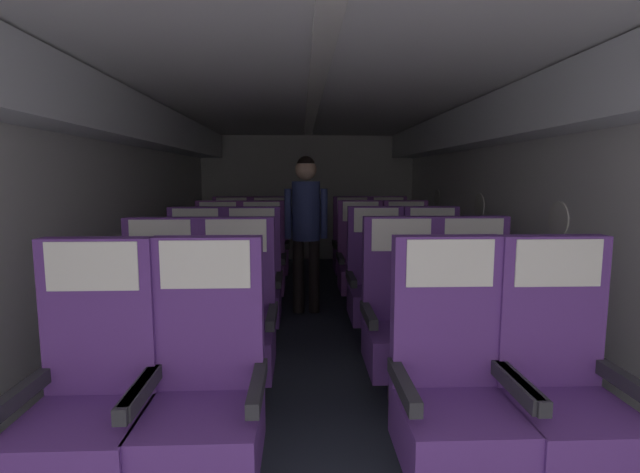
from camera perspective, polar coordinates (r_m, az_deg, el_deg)
ground at (r=4.28m, az=-0.66°, el=-11.70°), size 3.74×7.94×0.02m
fuselage_shell at (r=4.31m, az=-0.78°, el=9.35°), size 3.62×7.59×2.10m
seat_a_left_window at (r=2.18m, az=-26.07°, el=-17.89°), size 0.49×0.50×1.13m
seat_a_left_aisle at (r=2.07m, az=-13.77°, el=-18.72°), size 0.49×0.50×1.13m
seat_a_right_aisle at (r=2.28m, az=27.28°, el=-16.85°), size 0.49×0.50×1.13m
seat_a_right_window at (r=2.12m, az=15.75°, el=-18.22°), size 0.49×0.50×1.13m
seat_b_left_window at (r=3.03m, az=-18.84°, el=-10.45°), size 0.49×0.50×1.13m
seat_b_left_aisle at (r=2.93m, az=-10.10°, el=-10.72°), size 0.49×0.50×1.13m
seat_b_right_aisle at (r=3.10m, az=18.31°, el=-10.00°), size 0.49×0.50×1.13m
seat_b_right_window at (r=2.97m, az=9.96°, el=-10.48°), size 0.49×0.50×1.13m
seat_c_left_window at (r=3.95m, az=-14.86°, el=-6.15°), size 0.49×0.50×1.13m
seat_c_left_aisle at (r=3.88m, az=-8.22°, el=-6.22°), size 0.49×0.50×1.13m
seat_c_right_aisle at (r=3.99m, az=13.55°, el=-5.97°), size 0.49×0.50×1.13m
seat_c_right_window at (r=3.91m, az=6.90°, el=-6.09°), size 0.49×0.50×1.13m
seat_d_left_window at (r=4.87m, az=-12.26°, el=-3.52°), size 0.49×0.50×1.13m
seat_d_left_aisle at (r=4.81m, az=-7.05°, el=-3.56°), size 0.49×0.50×1.13m
seat_d_right_aisle at (r=4.91m, az=10.47°, el=-3.40°), size 0.49×0.50×1.13m
seat_d_right_window at (r=4.83m, az=5.00°, el=-3.47°), size 0.49×0.50×1.13m
seat_e_left_window at (r=5.81m, az=-10.66°, el=-1.75°), size 0.49×0.50×1.13m
seat_e_left_aisle at (r=5.76m, az=-6.14°, el=-1.74°), size 0.49×0.50×1.13m
seat_e_right_aisle at (r=5.83m, az=8.35°, el=-1.67°), size 0.49×0.50×1.13m
seat_e_right_window at (r=5.76m, az=3.97°, el=-1.71°), size 0.49×0.50×1.13m
flight_attendant at (r=4.72m, az=-1.70°, el=2.30°), size 0.43×0.28×1.58m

